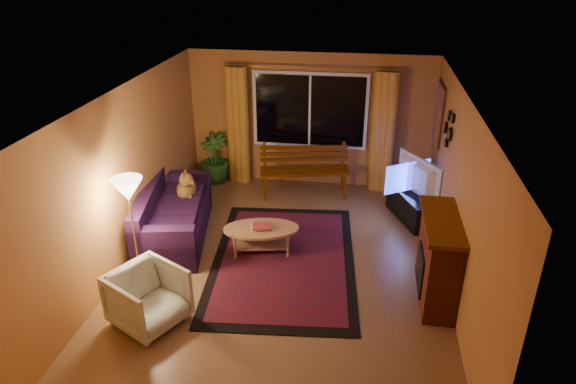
# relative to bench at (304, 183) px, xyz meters

# --- Properties ---
(floor) EXTENTS (4.50, 6.00, 0.02)m
(floor) POSITION_rel_bench_xyz_m (0.01, -2.39, -0.25)
(floor) COLOR brown
(floor) RESTS_ON ground
(ceiling) EXTENTS (4.50, 6.00, 0.02)m
(ceiling) POSITION_rel_bench_xyz_m (0.01, -2.39, 2.27)
(ceiling) COLOR white
(ceiling) RESTS_ON ground
(wall_back) EXTENTS (4.50, 0.02, 2.50)m
(wall_back) POSITION_rel_bench_xyz_m (0.01, 0.62, 1.01)
(wall_back) COLOR #B77739
(wall_back) RESTS_ON ground
(wall_left) EXTENTS (0.02, 6.00, 2.50)m
(wall_left) POSITION_rel_bench_xyz_m (-2.25, -2.39, 1.01)
(wall_left) COLOR #B77739
(wall_left) RESTS_ON ground
(wall_right) EXTENTS (0.02, 6.00, 2.50)m
(wall_right) POSITION_rel_bench_xyz_m (2.27, -2.39, 1.01)
(wall_right) COLOR #B77739
(wall_right) RESTS_ON ground
(window) EXTENTS (2.00, 0.02, 1.30)m
(window) POSITION_rel_bench_xyz_m (0.01, 0.56, 1.21)
(window) COLOR black
(window) RESTS_ON wall_back
(curtain_rod) EXTENTS (3.20, 0.03, 0.03)m
(curtain_rod) POSITION_rel_bench_xyz_m (0.01, 0.51, 2.01)
(curtain_rod) COLOR #BF8C3F
(curtain_rod) RESTS_ON wall_back
(curtain_left) EXTENTS (0.36, 0.36, 2.24)m
(curtain_left) POSITION_rel_bench_xyz_m (-1.34, 0.49, 0.88)
(curtain_left) COLOR gold
(curtain_left) RESTS_ON ground
(curtain_right) EXTENTS (0.36, 0.36, 2.24)m
(curtain_right) POSITION_rel_bench_xyz_m (1.36, 0.49, 0.88)
(curtain_right) COLOR gold
(curtain_right) RESTS_ON ground
(bench) EXTENTS (1.67, 0.78, 0.48)m
(bench) POSITION_rel_bench_xyz_m (0.00, 0.00, 0.00)
(bench) COLOR #4D2203
(bench) RESTS_ON ground
(potted_plant) EXTENTS (0.72, 0.72, 0.98)m
(potted_plant) POSITION_rel_bench_xyz_m (-1.80, 0.36, 0.25)
(potted_plant) COLOR #235B1E
(potted_plant) RESTS_ON ground
(sofa) EXTENTS (1.30, 2.27, 0.86)m
(sofa) POSITION_rel_bench_xyz_m (-1.83, -1.79, 0.19)
(sofa) COLOR black
(sofa) RESTS_ON ground
(dog) EXTENTS (0.48, 0.57, 0.54)m
(dog) POSITION_rel_bench_xyz_m (-1.78, -1.31, 0.45)
(dog) COLOR olive
(dog) RESTS_ON sofa
(armchair) EXTENTS (1.00, 1.02, 0.79)m
(armchair) POSITION_rel_bench_xyz_m (-1.42, -3.83, 0.15)
(armchair) COLOR beige
(armchair) RESTS_ON ground
(floor_lamp) EXTENTS (0.28, 0.28, 1.57)m
(floor_lamp) POSITION_rel_bench_xyz_m (-1.88, -3.08, 0.55)
(floor_lamp) COLOR #BF8C3F
(floor_lamp) RESTS_ON ground
(rug) EXTENTS (2.34, 3.42, 0.02)m
(rug) POSITION_rel_bench_xyz_m (-0.03, -2.23, -0.23)
(rug) COLOR #6E0C06
(rug) RESTS_ON ground
(coffee_table) EXTENTS (1.33, 1.33, 0.41)m
(coffee_table) POSITION_rel_bench_xyz_m (-0.40, -2.04, -0.04)
(coffee_table) COLOR tan
(coffee_table) RESTS_ON ground
(tv_console) EXTENTS (0.77, 1.17, 0.46)m
(tv_console) POSITION_rel_bench_xyz_m (1.87, -0.65, -0.01)
(tv_console) COLOR black
(tv_console) RESTS_ON ground
(television) EXTENTS (0.70, 0.98, 0.62)m
(television) POSITION_rel_bench_xyz_m (1.87, -0.65, 0.53)
(television) COLOR black
(television) RESTS_ON tv_console
(fireplace) EXTENTS (0.40, 1.20, 1.10)m
(fireplace) POSITION_rel_bench_xyz_m (2.06, -2.79, 0.31)
(fireplace) COLOR maroon
(fireplace) RESTS_ON ground
(mirror_cluster) EXTENTS (0.06, 0.60, 0.56)m
(mirror_cluster) POSITION_rel_bench_xyz_m (2.22, -1.09, 1.56)
(mirror_cluster) COLOR black
(mirror_cluster) RESTS_ON wall_right
(painting) EXTENTS (0.04, 0.76, 0.96)m
(painting) POSITION_rel_bench_xyz_m (2.23, 0.06, 1.41)
(painting) COLOR orange
(painting) RESTS_ON wall_right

